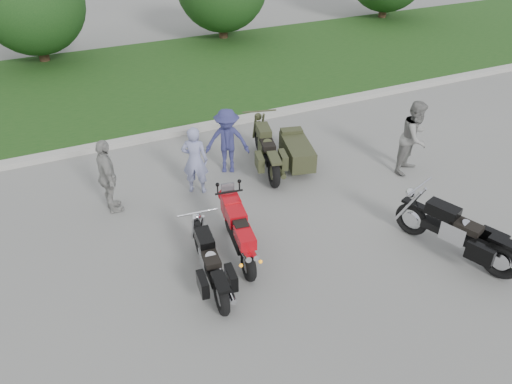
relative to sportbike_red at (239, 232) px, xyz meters
name	(u,v)px	position (x,y,z in m)	size (l,w,h in m)	color
ground	(290,267)	(0.71, -0.69, -0.55)	(80.00, 80.00, 0.00)	gray
curb	(187,130)	(0.71, 5.31, -0.47)	(60.00, 0.30, 0.15)	#B6B3AB
grass_strip	(149,80)	(0.71, 9.46, -0.48)	(60.00, 8.00, 0.14)	#2E521C
tree_mid_left	(31,2)	(-2.29, 12.81, 1.65)	(3.60, 3.60, 4.00)	#3F2B1C
sportbike_red	(239,232)	(0.00, 0.00, 0.00)	(0.52, 1.97, 0.94)	black
cruiser_left	(211,266)	(-0.73, -0.52, -0.13)	(0.43, 2.13, 0.82)	black
cruiser_right	(461,235)	(3.66, -1.70, -0.07)	(1.05, 2.35, 0.94)	black
cruiser_sidecar	(285,152)	(2.24, 2.51, -0.11)	(1.51, 2.38, 0.93)	black
person_stripe	(195,160)	(0.00, 2.42, 0.24)	(0.57, 0.38, 1.57)	#8C92BF
person_grey	(415,137)	(4.90, 1.18, 0.33)	(0.85, 0.66, 1.75)	gray
person_denim	(227,141)	(0.96, 2.95, 0.24)	(1.02, 0.59, 1.58)	navy
person_back	(108,177)	(-1.85, 2.45, 0.27)	(0.96, 0.40, 1.63)	#9C9B96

